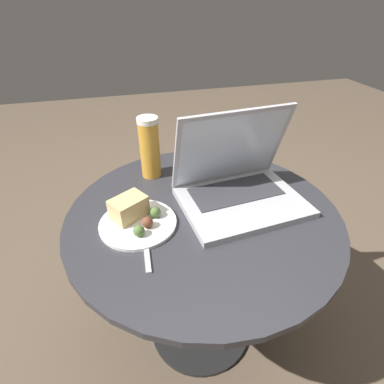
% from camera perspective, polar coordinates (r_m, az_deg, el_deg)
% --- Properties ---
extents(ground_plane, '(6.00, 6.00, 0.00)m').
position_cam_1_polar(ground_plane, '(1.21, 1.56, -24.23)').
color(ground_plane, brown).
extents(table, '(0.72, 0.72, 0.54)m').
position_cam_1_polar(table, '(0.88, 1.97, -10.11)').
color(table, black).
rests_on(table, ground_plane).
extents(laptop, '(0.34, 0.27, 0.25)m').
position_cam_1_polar(laptop, '(0.83, 8.69, 1.70)').
color(laptop, '#B2B2B7').
rests_on(laptop, table).
extents(beer_glass, '(0.06, 0.06, 0.19)m').
position_cam_1_polar(beer_glass, '(0.92, -8.07, 8.37)').
color(beer_glass, gold).
rests_on(beer_glass, table).
extents(snack_plate, '(0.19, 0.19, 0.06)m').
position_cam_1_polar(snack_plate, '(0.77, -10.78, -4.61)').
color(snack_plate, white).
rests_on(snack_plate, table).
extents(fork, '(0.03, 0.19, 0.00)m').
position_cam_1_polar(fork, '(0.73, -8.91, -8.67)').
color(fork, '#B2B2B7').
rests_on(fork, table).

